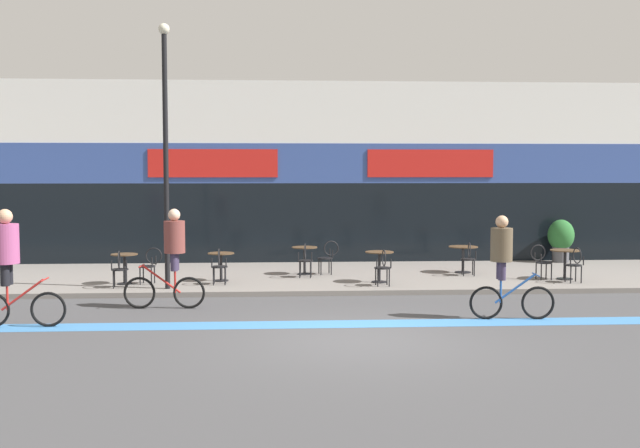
# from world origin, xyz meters

# --- Properties ---
(ground_plane) EXTENTS (120.00, 120.00, 0.00)m
(ground_plane) POSITION_xyz_m (0.00, 0.00, 0.00)
(ground_plane) COLOR #424244
(sidewalk_slab) EXTENTS (40.00, 5.50, 0.12)m
(sidewalk_slab) POSITION_xyz_m (0.00, 7.25, 0.06)
(sidewalk_slab) COLOR slate
(sidewalk_slab) RESTS_ON ground
(storefront_facade) EXTENTS (40.00, 4.06, 5.59)m
(storefront_facade) POSITION_xyz_m (0.00, 11.96, 2.78)
(storefront_facade) COLOR silver
(storefront_facade) RESTS_ON ground
(bike_lane_stripe) EXTENTS (36.00, 0.70, 0.01)m
(bike_lane_stripe) POSITION_xyz_m (0.00, 1.33, 0.00)
(bike_lane_stripe) COLOR #3D7AB7
(bike_lane_stripe) RESTS_ON ground
(bistro_table_0) EXTENTS (0.65, 0.65, 0.75)m
(bistro_table_0) POSITION_xyz_m (-5.13, 5.83, 0.65)
(bistro_table_0) COLOR black
(bistro_table_0) RESTS_ON sidewalk_slab
(bistro_table_1) EXTENTS (0.66, 0.66, 0.72)m
(bistro_table_1) POSITION_xyz_m (-2.80, 6.21, 0.63)
(bistro_table_1) COLOR black
(bistro_table_1) RESTS_ON sidewalk_slab
(bistro_table_2) EXTENTS (0.69, 0.69, 0.74)m
(bistro_table_2) POSITION_xyz_m (-0.65, 7.29, 0.65)
(bistro_table_2) COLOR black
(bistro_table_2) RESTS_ON sidewalk_slab
(bistro_table_3) EXTENTS (0.71, 0.71, 0.77)m
(bistro_table_3) POSITION_xyz_m (1.15, 5.75, 0.67)
(bistro_table_3) COLOR black
(bistro_table_3) RESTS_ON sidewalk_slab
(bistro_table_4) EXTENTS (0.79, 0.79, 0.72)m
(bistro_table_4) POSITION_xyz_m (3.68, 7.37, 0.64)
(bistro_table_4) COLOR black
(bistro_table_4) RESTS_ON sidewalk_slab
(bistro_table_5) EXTENTS (0.75, 0.75, 0.76)m
(bistro_table_5) POSITION_xyz_m (5.97, 5.99, 0.66)
(bistro_table_5) COLOR black
(bistro_table_5) RESTS_ON sidewalk_slab
(cafe_chair_0_near) EXTENTS (0.44, 0.60, 0.90)m
(cafe_chair_0_near) POSITION_xyz_m (-5.12, 5.21, 0.64)
(cafe_chair_0_near) COLOR black
(cafe_chair_0_near) RESTS_ON sidewalk_slab
(cafe_chair_0_side) EXTENTS (0.59, 0.44, 0.90)m
(cafe_chair_0_side) POSITION_xyz_m (-4.51, 5.82, 0.64)
(cafe_chair_0_side) COLOR black
(cafe_chair_0_side) RESTS_ON sidewalk_slab
(cafe_chair_1_near) EXTENTS (0.41, 0.58, 0.90)m
(cafe_chair_1_near) POSITION_xyz_m (-2.80, 5.58, 0.64)
(cafe_chair_1_near) COLOR black
(cafe_chair_1_near) RESTS_ON sidewalk_slab
(cafe_chair_2_near) EXTENTS (0.44, 0.59, 0.90)m
(cafe_chair_2_near) POSITION_xyz_m (-0.66, 6.67, 0.64)
(cafe_chair_2_near) COLOR black
(cafe_chair_2_near) RESTS_ON sidewalk_slab
(cafe_chair_2_side) EXTENTS (0.60, 0.45, 0.90)m
(cafe_chair_2_side) POSITION_xyz_m (-0.03, 7.30, 0.64)
(cafe_chair_2_side) COLOR black
(cafe_chair_2_side) RESTS_ON sidewalk_slab
(cafe_chair_3_near) EXTENTS (0.42, 0.58, 0.90)m
(cafe_chair_3_near) POSITION_xyz_m (1.15, 5.12, 0.64)
(cafe_chair_3_near) COLOR black
(cafe_chair_3_near) RESTS_ON sidewalk_slab
(cafe_chair_4_near) EXTENTS (0.44, 0.59, 0.90)m
(cafe_chair_4_near) POSITION_xyz_m (3.67, 6.75, 0.64)
(cafe_chair_4_near) COLOR black
(cafe_chair_4_near) RESTS_ON sidewalk_slab
(cafe_chair_5_near) EXTENTS (0.44, 0.59, 0.90)m
(cafe_chair_5_near) POSITION_xyz_m (5.98, 5.37, 0.64)
(cafe_chair_5_near) COLOR black
(cafe_chair_5_near) RESTS_ON sidewalk_slab
(cafe_chair_5_side) EXTENTS (0.60, 0.45, 0.90)m
(cafe_chair_5_side) POSITION_xyz_m (5.34, 5.98, 0.64)
(cafe_chair_5_side) COLOR black
(cafe_chair_5_side) RESTS_ON sidewalk_slab
(planter_pot) EXTENTS (0.79, 0.79, 1.30)m
(planter_pot) POSITION_xyz_m (7.24, 9.55, 0.85)
(planter_pot) COLOR #4C4C51
(planter_pot) RESTS_ON sidewalk_slab
(lamp_post) EXTENTS (0.26, 0.26, 6.17)m
(lamp_post) POSITION_xyz_m (-3.98, 5.07, 3.62)
(lamp_post) COLOR black
(lamp_post) RESTS_ON sidewalk_slab
(cyclist_0) EXTENTS (1.68, 0.49, 2.20)m
(cyclist_0) POSITION_xyz_m (-6.34, 1.39, 1.32)
(cyclist_0) COLOR black
(cyclist_0) RESTS_ON ground
(cyclist_1) EXTENTS (1.67, 0.51, 2.04)m
(cyclist_1) POSITION_xyz_m (3.01, 1.60, 1.19)
(cyclist_1) COLOR black
(cyclist_1) RESTS_ON ground
(cyclist_2) EXTENTS (1.72, 0.50, 2.11)m
(cyclist_2) POSITION_xyz_m (-3.60, 3.14, 1.23)
(cyclist_2) COLOR black
(cyclist_2) RESTS_ON ground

